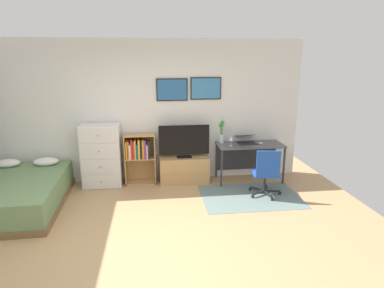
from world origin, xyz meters
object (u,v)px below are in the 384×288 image
at_px(laptop, 246,140).
at_px(bamboo_vase, 222,131).
at_px(office_chair, 266,172).
at_px(wine_glass, 231,139).
at_px(desk, 249,150).
at_px(computer_mouse, 261,143).
at_px(dresser, 101,156).
at_px(bookshelf, 139,154).
at_px(television, 184,141).
at_px(tv_stand, 184,169).
at_px(bed, 14,194).

height_order(laptop, bamboo_vase, bamboo_vase).
height_order(office_chair, wine_glass, wine_glass).
height_order(desk, bamboo_vase, bamboo_vase).
height_order(office_chair, computer_mouse, office_chair).
bearing_deg(dresser, bookshelf, 4.97).
bearing_deg(computer_mouse, television, 176.86).
height_order(bookshelf, tv_stand, bookshelf).
bearing_deg(desk, dresser, -179.80).
relative_size(bookshelf, bamboo_vase, 2.16).
height_order(television, office_chair, television).
bearing_deg(television, computer_mouse, -3.14).
distance_m(computer_mouse, wine_glass, 0.62).
bearing_deg(bed, dresser, 30.14).
distance_m(bed, desk, 4.20).
xyz_separation_m(office_chair, wine_glass, (-0.46, 0.72, 0.42)).
relative_size(office_chair, laptop, 2.07).
distance_m(bookshelf, wine_glass, 1.77).
bearing_deg(bamboo_vase, computer_mouse, -13.95).
bearing_deg(desk, wine_glass, -157.73).
xyz_separation_m(bed, laptop, (4.06, 0.86, 0.56)).
xyz_separation_m(computer_mouse, wine_glass, (-0.60, -0.07, 0.12)).
relative_size(bed, bamboo_vase, 4.73).
bearing_deg(wine_glass, bookshelf, 172.99).
height_order(desk, computer_mouse, computer_mouse).
height_order(dresser, wine_glass, dresser).
xyz_separation_m(tv_stand, computer_mouse, (1.48, -0.10, 0.51)).
bearing_deg(wine_glass, bed, -170.02).
bearing_deg(bed, office_chair, -2.91).
relative_size(bookshelf, wine_glass, 5.32).
bearing_deg(television, wine_glass, -9.50).
distance_m(bookshelf, tv_stand, 0.92).
bearing_deg(computer_mouse, tv_stand, 176.00).
xyz_separation_m(bed, television, (2.83, 0.80, 0.58)).
distance_m(office_chair, bamboo_vase, 1.25).
distance_m(office_chair, laptop, 0.99).
height_order(bed, television, television).
bearing_deg(wine_glass, desk, 22.27).
bearing_deg(laptop, desk, -41.30).
bearing_deg(wine_glass, television, 170.50).
xyz_separation_m(office_chair, bamboo_vase, (-0.59, 0.97, 0.51)).
xyz_separation_m(bookshelf, television, (0.86, -0.07, 0.24)).
xyz_separation_m(bed, computer_mouse, (4.31, 0.72, 0.52)).
xyz_separation_m(dresser, wine_glass, (2.42, -0.15, 0.29)).
distance_m(television, laptop, 1.22).
bearing_deg(bed, tv_stand, 14.22).
xyz_separation_m(desk, office_chair, (0.06, -0.89, -0.14)).
height_order(computer_mouse, bamboo_vase, bamboo_vase).
bearing_deg(television, dresser, 179.73).
height_order(bed, desk, desk).
relative_size(dresser, computer_mouse, 11.29).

